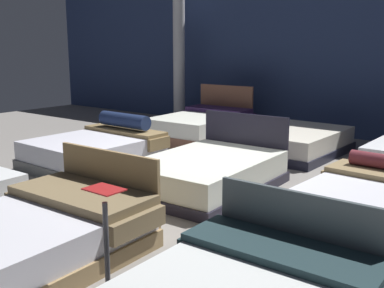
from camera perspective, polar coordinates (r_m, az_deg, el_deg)
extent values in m
cube|color=gray|center=(6.41, 1.90, -5.61)|extent=(18.00, 18.00, 0.02)
cube|color=navy|center=(10.35, 17.85, 10.46)|extent=(18.00, 0.06, 3.50)
cube|color=#93774F|center=(4.51, -19.99, -12.91)|extent=(1.54, 2.17, 0.18)
cube|color=silver|center=(4.42, -20.20, -10.31)|extent=(1.48, 2.10, 0.27)
cube|color=#93774F|center=(5.00, -10.17, -5.62)|extent=(1.39, 0.08, 0.87)
cube|color=olive|center=(4.75, -13.44, -6.06)|extent=(1.47, 0.73, 0.09)
cube|color=olive|center=(5.36, -18.64, -5.81)|extent=(0.11, 0.69, 0.18)
cube|color=olive|center=(4.28, -6.67, -9.78)|extent=(0.11, 0.69, 0.18)
cube|color=#4D575B|center=(3.77, 12.86, -11.94)|extent=(1.38, 0.06, 0.85)
cube|color=#21353A|center=(3.50, 10.91, -12.65)|extent=(1.46, 0.53, 0.06)
cube|color=#21353A|center=(3.90, 0.90, -11.91)|extent=(0.06, 0.52, 0.21)
cube|color=#555759|center=(7.73, -11.93, -2.05)|extent=(1.64, 1.97, 0.17)
cube|color=silver|center=(7.68, -12.01, -0.38)|extent=(1.58, 1.91, 0.29)
cube|color=olive|center=(8.09, -8.25, 1.65)|extent=(1.59, 0.51, 0.06)
cube|color=olive|center=(8.71, -11.82, 1.41)|extent=(0.07, 0.48, 0.19)
cube|color=olive|center=(7.56, -4.07, 0.03)|extent=(0.07, 0.48, 0.19)
cylinder|color=#19264A|center=(8.06, -8.32, 2.89)|extent=(1.06, 0.27, 0.25)
cube|color=black|center=(6.37, 1.70, -5.02)|extent=(1.58, 2.18, 0.13)
cube|color=silver|center=(6.30, 1.71, -3.07)|extent=(1.52, 2.12, 0.31)
cube|color=black|center=(7.15, 6.50, 0.06)|extent=(1.42, 0.09, 0.92)
cube|color=black|center=(5.36, 20.54, -9.20)|extent=(1.56, 2.15, 0.12)
cube|color=silver|center=(5.29, 20.71, -7.07)|extent=(1.49, 2.09, 0.30)
cube|color=olive|center=(6.18, 16.84, -3.55)|extent=(0.09, 0.56, 0.19)
cube|color=brown|center=(9.73, 0.93, 1.17)|extent=(1.51, 2.13, 0.20)
cube|color=white|center=(9.69, 0.94, 2.62)|extent=(1.45, 2.07, 0.30)
cube|color=brown|center=(10.52, 4.18, 4.34)|extent=(1.35, 0.09, 1.05)
cube|color=#3B2554|center=(10.26, 3.28, 4.23)|extent=(1.44, 0.61, 0.09)
cube|color=#3B2554|center=(10.70, -0.06, 3.60)|extent=(0.11, 0.56, 0.27)
cube|color=#3B2554|center=(9.92, 6.85, 2.84)|extent=(0.11, 0.56, 0.27)
cube|color=black|center=(8.63, 12.44, -0.68)|extent=(1.55, 2.09, 0.15)
cube|color=beige|center=(8.59, 12.50, 0.77)|extent=(1.48, 2.03, 0.30)
cylinder|color=#3F3F44|center=(3.64, -10.41, -13.05)|extent=(0.04, 0.04, 0.81)
cube|color=#B21E1E|center=(3.46, -10.73, -5.49)|extent=(0.28, 0.20, 0.01)
cylinder|color=silver|center=(11.67, -1.60, 11.14)|extent=(0.29, 0.29, 3.50)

